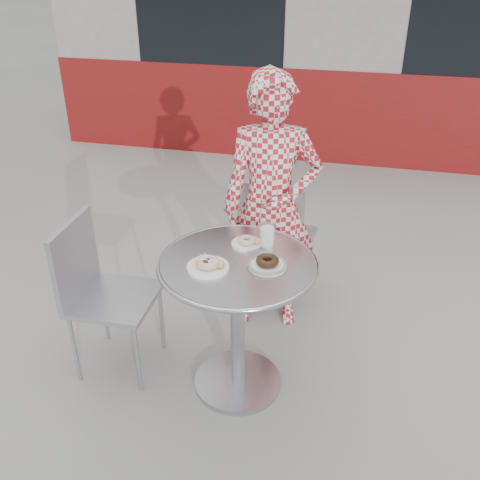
% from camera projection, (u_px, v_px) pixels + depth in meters
% --- Properties ---
extents(ground, '(60.00, 60.00, 0.00)m').
position_uv_depth(ground, '(242.00, 389.00, 2.96)').
color(ground, '#A09E98').
rests_on(ground, ground).
extents(storefront, '(6.02, 4.55, 3.00)m').
position_uv_depth(storefront, '(340.00, 0.00, 6.94)').
color(storefront, gray).
rests_on(storefront, ground).
extents(bistro_table, '(0.80, 0.80, 0.80)m').
position_uv_depth(bistro_table, '(238.00, 295.00, 2.70)').
color(bistro_table, silver).
rests_on(bistro_table, ground).
extents(chair_far, '(0.48, 0.48, 0.89)m').
position_uv_depth(chair_far, '(277.00, 261.00, 3.62)').
color(chair_far, '#A4A6AB').
rests_on(chair_far, ground).
extents(chair_left, '(0.44, 0.43, 0.90)m').
position_uv_depth(chair_left, '(116.00, 325.00, 3.01)').
color(chair_left, '#A4A6AB').
rests_on(chair_left, ground).
extents(seated_person, '(0.64, 0.48, 1.59)m').
position_uv_depth(seated_person, '(271.00, 207.00, 3.16)').
color(seated_person, maroon).
rests_on(seated_person, ground).
extents(plate_far, '(0.16, 0.16, 0.04)m').
position_uv_depth(plate_far, '(247.00, 242.00, 2.75)').
color(plate_far, white).
rests_on(plate_far, bistro_table).
extents(plate_near, '(0.20, 0.20, 0.05)m').
position_uv_depth(plate_near, '(209.00, 265.00, 2.54)').
color(plate_near, white).
rests_on(plate_near, bistro_table).
extents(plate_checker, '(0.19, 0.19, 0.05)m').
position_uv_depth(plate_checker, '(267.00, 264.00, 2.56)').
color(plate_checker, white).
rests_on(plate_checker, bistro_table).
extents(milk_cup, '(0.08, 0.08, 0.12)m').
position_uv_depth(milk_cup, '(267.00, 236.00, 2.72)').
color(milk_cup, white).
rests_on(milk_cup, bistro_table).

